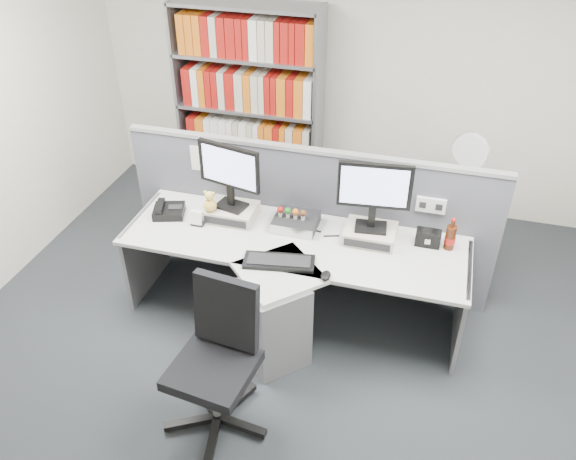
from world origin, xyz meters
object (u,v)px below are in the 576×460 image
(desk_fan, at_px, (470,154))
(desk_calendar, at_px, (197,219))
(cola_bottle, at_px, (450,237))
(monitor_right, at_px, (374,191))
(mouse, at_px, (326,276))
(speaker, at_px, (428,238))
(monitor_left, at_px, (229,171))
(keyboard, at_px, (279,262))
(desktop_pc, at_px, (296,222))
(desk, at_px, (286,285))
(office_chair, at_px, (218,355))
(filing_cabinet, at_px, (457,221))
(desk_phone, at_px, (168,211))
(shelving_unit, at_px, (250,111))

(desk_fan, bearing_deg, desk_calendar, -149.05)
(cola_bottle, xyz_separation_m, desk_fan, (0.08, 0.97, 0.21))
(monitor_right, distance_m, mouse, 0.71)
(speaker, bearing_deg, desk_fan, 76.46)
(monitor_left, xyz_separation_m, mouse, (0.88, -0.54, -0.40))
(monitor_left, relative_size, mouse, 4.84)
(keyboard, bearing_deg, monitor_left, 138.35)
(desktop_pc, bearing_deg, mouse, -56.65)
(desk, xyz_separation_m, office_chair, (-0.19, -0.88, 0.10))
(filing_cabinet, bearing_deg, mouse, -119.28)
(desk, height_order, office_chair, office_chair)
(monitor_left, distance_m, desktop_pc, 0.64)
(cola_bottle, bearing_deg, desk_fan, 85.36)
(cola_bottle, bearing_deg, desk_phone, -176.10)
(desk, xyz_separation_m, desk_fan, (1.20, 1.40, 0.57))
(shelving_unit, bearing_deg, filing_cabinet, -12.07)
(desk_calendar, bearing_deg, office_chair, -61.77)
(monitor_left, bearing_deg, shelving_unit, 103.28)
(mouse, bearing_deg, desk_calendar, 161.56)
(desktop_pc, bearing_deg, monitor_right, -1.02)
(mouse, xyz_separation_m, desk_calendar, (-1.11, 0.37, 0.03))
(speaker, xyz_separation_m, filing_cabinet, (0.23, 0.97, -0.43))
(monitor_right, distance_m, keyboard, 0.84)
(keyboard, bearing_deg, shelving_unit, 114.31)
(desk_phone, height_order, shelving_unit, shelving_unit)
(filing_cabinet, distance_m, office_chair, 2.68)
(monitor_right, relative_size, mouse, 4.92)
(monitor_right, distance_m, desk_calendar, 1.38)
(keyboard, xyz_separation_m, desk_calendar, (-0.75, 0.30, 0.04))
(desk_calendar, height_order, filing_cabinet, desk_calendar)
(desk_calendar, height_order, office_chair, office_chair)
(mouse, bearing_deg, speaker, 42.59)
(keyboard, relative_size, desk_phone, 1.82)
(desk, bearing_deg, cola_bottle, 21.00)
(desk_fan, bearing_deg, shelving_unit, 167.93)
(filing_cabinet, bearing_deg, desk, -130.61)
(desk, relative_size, desktop_pc, 7.86)
(desk_phone, distance_m, filing_cabinet, 2.55)
(desk, xyz_separation_m, speaker, (0.97, 0.43, 0.32))
(desk, relative_size, shelving_unit, 1.30)
(shelving_unit, height_order, office_chair, shelving_unit)
(monitor_right, xyz_separation_m, office_chair, (-0.73, -1.26, -0.59))
(desk_fan, bearing_deg, office_chair, -121.37)
(monitor_right, bearing_deg, desk_fan, 57.20)
(monitor_left, height_order, desk_phone, monitor_left)
(desk_calendar, bearing_deg, speaker, 7.15)
(mouse, relative_size, cola_bottle, 0.43)
(monitor_left, relative_size, shelving_unit, 0.26)
(filing_cabinet, relative_size, office_chair, 0.68)
(monitor_right, bearing_deg, desk, -144.87)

